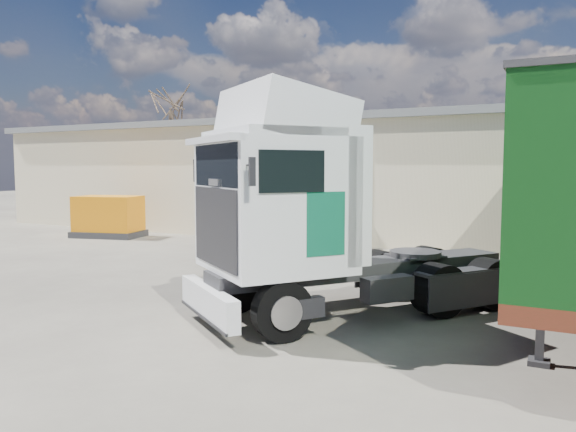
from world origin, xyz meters
The scene contains 6 objects.
ground centered at (0.00, 0.00, 0.00)m, with size 120.00×120.00×0.00m, color black.
warehouse centered at (-6.00, 16.00, 2.66)m, with size 30.60×12.60×5.42m.
bare_tree centered at (-18.00, 20.00, 7.92)m, with size 4.00×4.00×9.60m.
tractor_unit centered at (2.58, -0.28, 1.99)m, with size 6.19×7.16×4.73m.
panel_van centered at (-1.57, 9.28, 0.88)m, with size 3.19×4.51×1.71m.
orange_skip centered at (-11.46, 7.70, 0.81)m, with size 3.33×2.53×1.85m.
Camera 1 is at (7.53, -10.67, 3.15)m, focal length 35.00 mm.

